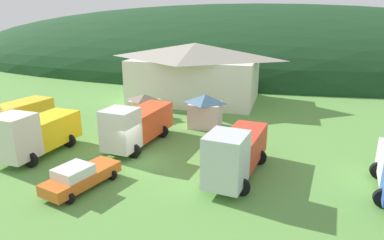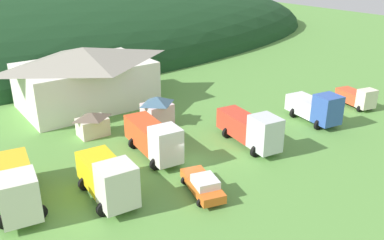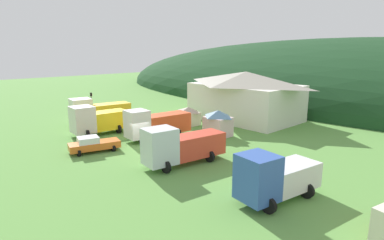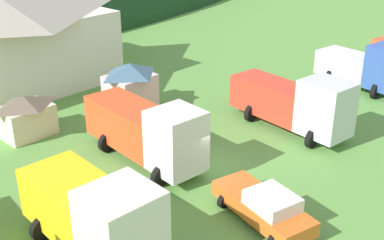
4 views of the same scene
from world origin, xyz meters
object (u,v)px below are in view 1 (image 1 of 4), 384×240
at_px(play_shed_cream, 145,105).
at_px(heavy_rig_white, 137,124).
at_px(flatbed_truck_yellow, 34,132).
at_px(tow_truck_silver, 236,152).
at_px(traffic_cone_near_pickup, 74,137).
at_px(service_pickup_orange, 80,176).
at_px(play_shed_pink, 205,110).
at_px(depot_building, 195,71).
at_px(heavy_rig_striped, 3,116).

distance_m(play_shed_cream, heavy_rig_white, 8.20).
distance_m(play_shed_cream, flatbed_truck_yellow, 12.50).
bearing_deg(play_shed_cream, flatbed_truck_yellow, -108.11).
bearing_deg(tow_truck_silver, traffic_cone_near_pickup, -96.54).
bearing_deg(service_pickup_orange, play_shed_cream, -156.40).
bearing_deg(play_shed_pink, heavy_rig_white, -123.92).
xyz_separation_m(play_shed_cream, heavy_rig_white, (2.68, -7.73, 0.56)).
bearing_deg(play_shed_cream, depot_building, 70.27).
bearing_deg(depot_building, service_pickup_orange, -91.89).
relative_size(play_shed_cream, play_shed_pink, 0.98).
height_order(flatbed_truck_yellow, service_pickup_orange, flatbed_truck_yellow).
height_order(depot_building, play_shed_cream, depot_building).
bearing_deg(play_shed_cream, heavy_rig_white, -70.90).
xyz_separation_m(heavy_rig_striped, tow_truck_silver, (21.12, -2.58, 0.00)).
xyz_separation_m(heavy_rig_white, tow_truck_silver, (8.69, -3.67, -0.00)).
xyz_separation_m(depot_building, tow_truck_silver, (8.22, -20.18, -1.87)).
relative_size(flatbed_truck_yellow, service_pickup_orange, 1.31).
relative_size(heavy_rig_white, tow_truck_silver, 0.99).
xyz_separation_m(play_shed_cream, tow_truck_silver, (11.37, -11.40, 0.55)).
distance_m(heavy_rig_striped, heavy_rig_white, 12.47).
relative_size(heavy_rig_striped, heavy_rig_white, 1.05).
bearing_deg(flatbed_truck_yellow, play_shed_pink, 138.25).
relative_size(play_shed_pink, heavy_rig_striped, 0.37).
height_order(depot_building, tow_truck_silver, depot_building).
distance_m(depot_building, tow_truck_silver, 21.87).
distance_m(depot_building, traffic_cone_near_pickup, 18.09).
bearing_deg(heavy_rig_striped, service_pickup_orange, 69.91).
height_order(play_shed_cream, flatbed_truck_yellow, flatbed_truck_yellow).
bearing_deg(service_pickup_orange, heavy_rig_white, -167.44).
relative_size(depot_building, service_pickup_orange, 3.01).
distance_m(flatbed_truck_yellow, heavy_rig_white, 7.76).
distance_m(play_shed_pink, tow_truck_silver, 10.93).
xyz_separation_m(play_shed_cream, traffic_cone_near_pickup, (-3.60, -7.59, -1.30)).
bearing_deg(tow_truck_silver, service_pickup_orange, -57.83).
bearing_deg(tow_truck_silver, depot_building, -150.09).
bearing_deg(heavy_rig_striped, heavy_rig_white, 103.83).
height_order(heavy_rig_white, traffic_cone_near_pickup, heavy_rig_white).
relative_size(depot_building, heavy_rig_white, 1.98).
distance_m(heavy_rig_white, traffic_cone_near_pickup, 6.55).
distance_m(heavy_rig_striped, flatbed_truck_yellow, 6.61).
bearing_deg(heavy_rig_white, depot_building, -175.66).
height_order(flatbed_truck_yellow, traffic_cone_near_pickup, flatbed_truck_yellow).
relative_size(play_shed_cream, heavy_rig_striped, 0.37).
bearing_deg(heavy_rig_white, traffic_cone_near_pickup, -85.29).
distance_m(play_shed_cream, heavy_rig_striped, 13.16).
bearing_deg(tow_truck_silver, heavy_rig_striped, -89.21).
xyz_separation_m(heavy_rig_striped, heavy_rig_white, (12.43, 1.10, 0.00)).
height_order(heavy_rig_striped, flatbed_truck_yellow, heavy_rig_striped).
xyz_separation_m(heavy_rig_white, service_pickup_orange, (-0.33, -7.77, -1.02)).
height_order(heavy_rig_striped, service_pickup_orange, heavy_rig_striped).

